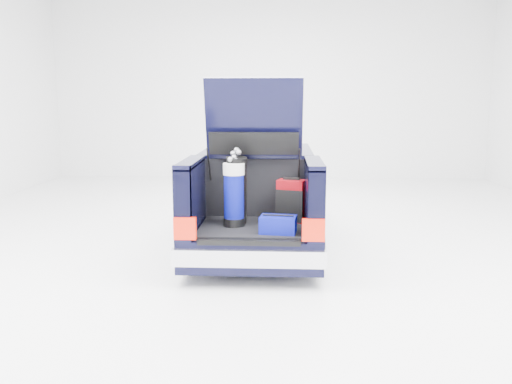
# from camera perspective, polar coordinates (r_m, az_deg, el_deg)

# --- Properties ---
(ground) EXTENTS (14.00, 14.00, 0.00)m
(ground) POSITION_cam_1_polar(r_m,az_deg,el_deg) (8.49, 0.17, -5.22)
(ground) COLOR white
(ground) RESTS_ON ground
(car) EXTENTS (1.87, 4.65, 2.47)m
(car) POSITION_cam_1_polar(r_m,az_deg,el_deg) (8.45, 0.21, -0.63)
(car) COLOR black
(car) RESTS_ON ground
(red_suitcase) EXTENTS (0.40, 0.33, 0.58)m
(red_suitcase) POSITION_cam_1_polar(r_m,az_deg,el_deg) (7.13, 3.74, -0.94)
(red_suitcase) COLOR #6F0309
(red_suitcase) RESTS_ON car
(black_golf_bag) EXTENTS (0.33, 0.39, 0.98)m
(black_golf_bag) POSITION_cam_1_polar(r_m,az_deg,el_deg) (6.96, -2.07, 0.21)
(black_golf_bag) COLOR black
(black_golf_bag) RESTS_ON car
(blue_golf_bag) EXTENTS (0.27, 0.27, 0.91)m
(blue_golf_bag) POSITION_cam_1_polar(r_m,az_deg,el_deg) (6.84, -2.34, -0.21)
(blue_golf_bag) COLOR black
(blue_golf_bag) RESTS_ON car
(blue_duffel) EXTENTS (0.46, 0.33, 0.23)m
(blue_duffel) POSITION_cam_1_polar(r_m,az_deg,el_deg) (6.54, 2.34, -3.43)
(blue_duffel) COLOR #050874
(blue_duffel) RESTS_ON car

